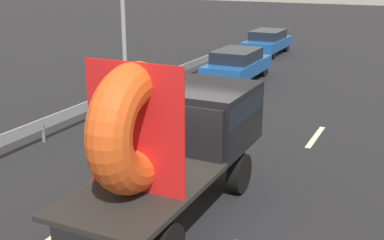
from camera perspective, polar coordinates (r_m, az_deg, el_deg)
ground_plane at (r=10.75m, az=-2.23°, el=-9.77°), size 120.00×120.00×0.00m
flatbed_truck at (r=10.01m, az=-1.35°, el=-1.36°), size 2.02×5.55×3.41m
distant_sedan at (r=22.00m, az=5.24°, el=6.47°), size 1.83×4.28×1.40m
guardrail at (r=19.20m, az=-5.55°, el=4.17°), size 0.10×15.09×0.71m
lane_dash_left_far at (r=15.93m, az=2.56°, el=-0.51°), size 0.16×2.75×0.01m
lane_dash_right_far at (r=15.23m, az=14.09°, el=-1.90°), size 0.16×2.08×0.01m
oncoming_car at (r=29.07m, az=8.70°, el=8.99°), size 1.79×4.17×1.36m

